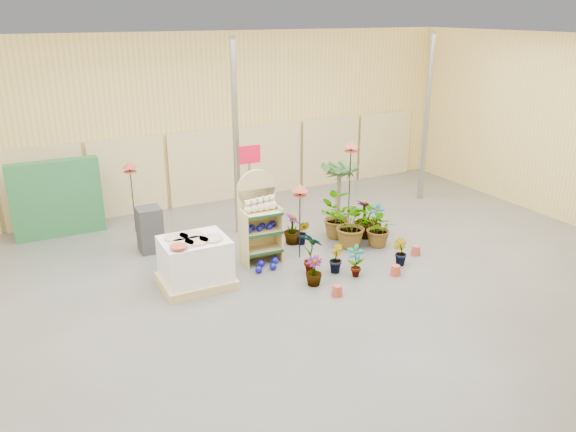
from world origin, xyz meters
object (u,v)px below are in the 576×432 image
object	(u,v)px
bird_table_front	(300,190)
potted_plant_2	(353,225)
pallet_stack	(195,262)
display_shelf	(258,220)

from	to	relation	value
bird_table_front	potted_plant_2	distance (m)	1.64
bird_table_front	potted_plant_2	size ratio (longest dim) A/B	1.54
potted_plant_2	pallet_stack	bearing A→B (deg)	-177.22
pallet_stack	bird_table_front	bearing A→B (deg)	5.76
display_shelf	pallet_stack	world-z (taller)	display_shelf
pallet_stack	potted_plant_2	world-z (taller)	potted_plant_2
pallet_stack	bird_table_front	distance (m)	2.60
display_shelf	bird_table_front	bearing A→B (deg)	-18.16
pallet_stack	bird_table_front	size ratio (longest dim) A/B	0.83
display_shelf	pallet_stack	xyz separation A→B (m)	(-1.57, -0.54, -0.41)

